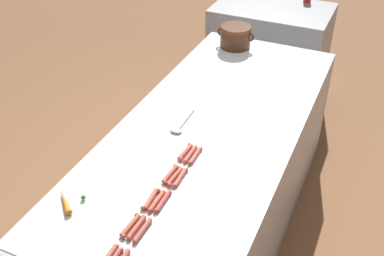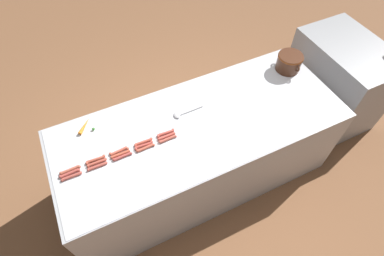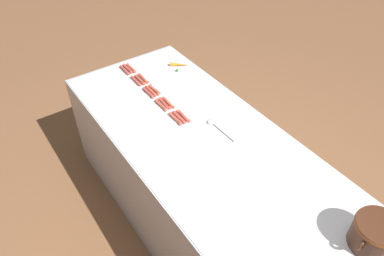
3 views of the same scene
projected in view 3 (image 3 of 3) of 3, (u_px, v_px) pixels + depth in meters
ground_plane at (204, 222)px, 2.89m from camera, size 20.00×20.00×0.00m
griddle_counter at (206, 187)px, 2.61m from camera, size 0.99×2.44×0.87m
hot_dog_0 at (131, 68)px, 2.97m from camera, size 0.03×0.15×0.02m
hot_dog_1 at (143, 78)px, 2.85m from camera, size 0.03×0.15×0.02m
hot_dog_2 at (154, 89)px, 2.74m from camera, size 0.03×0.15×0.02m
hot_dog_3 at (168, 102)px, 2.62m from camera, size 0.03×0.15×0.02m
hot_dog_4 at (183, 116)px, 2.50m from camera, size 0.03×0.15×0.02m
hot_dog_5 at (128, 69)px, 2.96m from camera, size 0.03×0.15×0.02m
hot_dog_6 at (140, 80)px, 2.84m from camera, size 0.03×0.15×0.02m
hot_dog_7 at (151, 91)px, 2.73m from camera, size 0.02×0.16×0.02m
hot_dog_8 at (164, 103)px, 2.61m from camera, size 0.03×0.15×0.02m
hot_dog_9 at (179, 117)px, 2.49m from camera, size 0.02×0.16×0.02m
hot_dog_10 at (125, 70)px, 2.94m from camera, size 0.03×0.15×0.02m
hot_dog_11 at (136, 81)px, 2.83m from camera, size 0.03×0.16×0.02m
hot_dog_12 at (148, 93)px, 2.71m from camera, size 0.03×0.15×0.02m
hot_dog_13 at (161, 105)px, 2.60m from camera, size 0.03×0.15×0.02m
hot_dog_14 at (175, 119)px, 2.48m from camera, size 0.03×0.15×0.02m
bean_pot at (376, 233)px, 1.72m from camera, size 0.29×0.23×0.16m
serving_spoon at (216, 125)px, 2.44m from camera, size 0.07×0.27×0.02m
carrot at (180, 65)px, 2.99m from camera, size 0.15×0.13×0.03m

